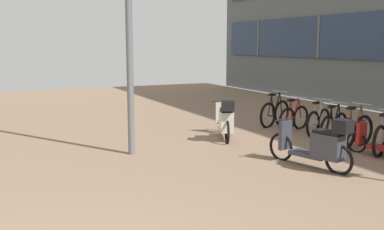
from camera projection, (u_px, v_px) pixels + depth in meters
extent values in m
cube|color=#595E5F|center=(319.00, 37.00, 17.66)|extent=(0.10, 0.12, 1.66)
cube|color=#595E5F|center=(259.00, 38.00, 21.46)|extent=(0.10, 0.12, 1.66)
torus|color=black|center=(379.00, 141.00, 9.14)|extent=(0.67, 0.33, 0.69)
cylinder|color=#B6B1B6|center=(383.00, 129.00, 9.24)|extent=(0.14, 0.08, 0.55)
cylinder|color=#B6B1B6|center=(381.00, 142.00, 9.23)|extent=(0.24, 0.12, 0.08)
cylinder|color=#B6B1B6|center=(381.00, 129.00, 9.15)|extent=(0.16, 0.08, 0.51)
cube|color=black|center=(384.00, 115.00, 9.16)|extent=(0.24, 0.17, 0.06)
torus|color=black|center=(346.00, 134.00, 9.78)|extent=(0.74, 0.21, 0.74)
torus|color=black|center=(363.00, 131.00, 10.17)|extent=(0.74, 0.21, 0.74)
cylinder|color=brown|center=(357.00, 120.00, 9.97)|extent=(0.32, 0.10, 0.65)
cylinder|color=brown|center=(352.00, 122.00, 9.86)|extent=(0.15, 0.06, 0.59)
cylinder|color=brown|center=(356.00, 108.00, 9.89)|extent=(0.40, 0.11, 0.09)
cylinder|color=brown|center=(349.00, 135.00, 9.86)|extent=(0.26, 0.08, 0.08)
cylinder|color=brown|center=(348.00, 122.00, 9.78)|extent=(0.17, 0.06, 0.54)
cylinder|color=brown|center=(362.00, 119.00, 10.09)|extent=(0.15, 0.06, 0.59)
cube|color=black|center=(351.00, 108.00, 9.78)|extent=(0.23, 0.13, 0.06)
cylinder|color=#ADADB2|center=(362.00, 104.00, 10.00)|extent=(0.11, 0.48, 0.02)
torus|color=black|center=(327.00, 129.00, 10.46)|extent=(0.67, 0.29, 0.68)
torus|color=black|center=(340.00, 126.00, 10.88)|extent=(0.67, 0.29, 0.68)
cylinder|color=black|center=(336.00, 117.00, 10.67)|extent=(0.30, 0.13, 0.60)
cylinder|color=black|center=(332.00, 119.00, 10.55)|extent=(0.14, 0.08, 0.54)
cylinder|color=black|center=(335.00, 106.00, 10.60)|extent=(0.37, 0.16, 0.08)
cylinder|color=black|center=(330.00, 130.00, 10.54)|extent=(0.24, 0.11, 0.07)
cylinder|color=black|center=(329.00, 119.00, 10.46)|extent=(0.16, 0.08, 0.50)
cylinder|color=black|center=(340.00, 116.00, 10.80)|extent=(0.14, 0.07, 0.54)
cube|color=black|center=(331.00, 106.00, 10.47)|extent=(0.24, 0.16, 0.06)
cylinder|color=#ADADB2|center=(339.00, 103.00, 10.71)|extent=(0.18, 0.46, 0.02)
torus|color=black|center=(313.00, 124.00, 11.16)|extent=(0.65, 0.33, 0.68)
torus|color=black|center=(324.00, 121.00, 11.62)|extent=(0.65, 0.33, 0.68)
cylinder|color=#B5AEB8|center=(320.00, 113.00, 11.40)|extent=(0.30, 0.16, 0.59)
cylinder|color=#B5AEB8|center=(316.00, 115.00, 11.26)|extent=(0.14, 0.09, 0.54)
cylinder|color=#B5AEB8|center=(319.00, 103.00, 11.32)|extent=(0.36, 0.18, 0.08)
cylinder|color=#B5AEB8|center=(315.00, 124.00, 11.25)|extent=(0.23, 0.12, 0.07)
cylinder|color=#B5AEB8|center=(314.00, 114.00, 11.17)|extent=(0.16, 0.09, 0.49)
cylinder|color=#B5AEB8|center=(323.00, 111.00, 11.54)|extent=(0.14, 0.08, 0.54)
cube|color=black|center=(316.00, 103.00, 11.18)|extent=(0.24, 0.17, 0.06)
cylinder|color=#ADADB2|center=(323.00, 99.00, 11.45)|extent=(0.21, 0.45, 0.02)
torus|color=black|center=(287.00, 120.00, 11.78)|extent=(0.66, 0.24, 0.67)
torus|color=black|center=(301.00, 118.00, 12.16)|extent=(0.66, 0.24, 0.67)
cylinder|color=maroon|center=(296.00, 110.00, 11.97)|extent=(0.29, 0.11, 0.59)
cylinder|color=maroon|center=(292.00, 111.00, 11.86)|extent=(0.13, 0.07, 0.53)
cylinder|color=maroon|center=(295.00, 100.00, 11.89)|extent=(0.36, 0.13, 0.08)
cylinder|color=maroon|center=(290.00, 120.00, 11.85)|extent=(0.23, 0.09, 0.07)
cylinder|color=maroon|center=(289.00, 111.00, 11.78)|extent=(0.16, 0.06, 0.49)
cylinder|color=maroon|center=(300.00, 108.00, 12.08)|extent=(0.14, 0.07, 0.53)
cube|color=black|center=(291.00, 100.00, 11.78)|extent=(0.24, 0.14, 0.06)
cylinder|color=#ADADB2|center=(299.00, 97.00, 12.00)|extent=(0.15, 0.47, 0.02)
torus|color=black|center=(268.00, 115.00, 12.33)|extent=(0.72, 0.33, 0.74)
torus|color=black|center=(282.00, 113.00, 12.82)|extent=(0.72, 0.33, 0.74)
cylinder|color=black|center=(277.00, 105.00, 12.58)|extent=(0.33, 0.15, 0.65)
cylinder|color=black|center=(272.00, 106.00, 12.44)|extent=(0.15, 0.08, 0.59)
cylinder|color=black|center=(276.00, 94.00, 12.50)|extent=(0.40, 0.18, 0.09)
cylinder|color=black|center=(271.00, 116.00, 12.43)|extent=(0.26, 0.12, 0.08)
cylinder|color=black|center=(270.00, 106.00, 12.35)|extent=(0.17, 0.09, 0.54)
cylinder|color=black|center=(281.00, 103.00, 12.73)|extent=(0.15, 0.08, 0.59)
cube|color=black|center=(272.00, 95.00, 12.35)|extent=(0.24, 0.16, 0.06)
cylinder|color=#ADADB2|center=(280.00, 91.00, 12.63)|extent=(0.19, 0.46, 0.02)
torus|color=black|center=(339.00, 160.00, 7.90)|extent=(0.20, 0.57, 0.57)
torus|color=black|center=(281.00, 147.00, 8.89)|extent=(0.20, 0.57, 0.57)
cube|color=#363941|center=(308.00, 154.00, 8.40)|extent=(0.45, 0.77, 0.08)
cube|color=#363941|center=(328.00, 146.00, 8.05)|extent=(0.43, 0.63, 0.46)
cube|color=black|center=(328.00, 132.00, 8.01)|extent=(0.38, 0.57, 0.06)
cylinder|color=#363941|center=(282.00, 133.00, 8.82)|extent=(0.10, 0.13, 0.57)
cube|color=#363941|center=(285.00, 135.00, 8.77)|extent=(0.33, 0.16, 0.57)
cylinder|color=black|center=(284.00, 119.00, 8.76)|extent=(0.51, 0.16, 0.03)
cube|color=black|center=(343.00, 126.00, 7.77)|extent=(0.34, 0.34, 0.24)
torus|color=black|center=(227.00, 132.00, 10.39)|extent=(0.28, 0.55, 0.58)
torus|color=black|center=(221.00, 123.00, 11.61)|extent=(0.28, 0.55, 0.58)
cube|color=beige|center=(224.00, 128.00, 11.01)|extent=(0.53, 0.75, 0.08)
cube|color=beige|center=(226.00, 121.00, 10.58)|extent=(0.49, 0.62, 0.48)
cube|color=black|center=(226.00, 110.00, 10.53)|extent=(0.43, 0.56, 0.06)
cylinder|color=beige|center=(222.00, 112.00, 11.54)|extent=(0.11, 0.14, 0.58)
cube|color=beige|center=(222.00, 114.00, 11.47)|extent=(0.33, 0.20, 0.57)
cylinder|color=black|center=(222.00, 101.00, 11.47)|extent=(0.49, 0.23, 0.03)
cube|color=black|center=(228.00, 105.00, 10.24)|extent=(0.37, 0.37, 0.24)
torus|color=black|center=(356.00, 142.00, 9.53)|extent=(0.18, 0.46, 0.47)
cylinder|color=#B3221B|center=(358.00, 132.00, 9.47)|extent=(0.10, 0.13, 0.47)
cube|color=#B3221B|center=(361.00, 133.00, 9.42)|extent=(0.33, 0.17, 0.46)
cylinder|color=black|center=(360.00, 121.00, 9.42)|extent=(0.51, 0.17, 0.03)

